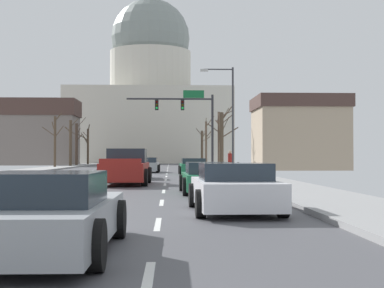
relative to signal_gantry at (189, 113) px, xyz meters
name	(u,v)px	position (x,y,z in m)	size (l,w,h in m)	color
ground	(110,177)	(-5.44, -15.80, -5.22)	(20.00, 180.00, 0.20)	#4A4A4F
signal_gantry	(189,113)	(0.00, 0.00, 0.00)	(7.91, 0.41, 7.19)	#28282D
street_lamp_right	(228,110)	(2.43, -11.38, -0.61)	(2.40, 0.24, 7.52)	#333338
capitol_building	(150,99)	(-5.44, 56.09, 6.81)	(29.56, 22.41, 33.50)	beige
sedan_near_00	(147,165)	(-3.60, -4.71, -4.66)	(2.13, 4.59, 1.22)	#9EA3A8
sedan_near_01	(193,167)	(-0.01, -10.25, -4.68)	(2.14, 4.42, 1.18)	#1E7247
sedan_near_02	(135,169)	(-3.77, -17.58, -4.66)	(2.00, 4.35, 1.26)	#6B6056
pickup_truck_near_03	(126,169)	(-3.81, -24.14, -4.48)	(2.31, 5.42, 1.72)	maroon
sedan_near_04	(208,178)	(-0.31, -30.62, -4.70)	(2.07, 4.30, 1.14)	#1E7247
sedan_near_05	(234,189)	(-0.12, -37.52, -4.68)	(2.14, 4.40, 1.20)	silver
sedan_near_06	(47,215)	(-3.44, -43.28, -4.70)	(1.98, 4.52, 1.16)	#9EA3A8
sedan_oncoming_00	(118,163)	(-7.12, 7.87, -4.67)	(1.97, 4.25, 1.19)	black
sedan_oncoming_01	(125,162)	(-7.15, 17.73, -4.64)	(1.98, 4.32, 1.27)	#6B6056
flank_building_01	(33,132)	(-21.42, 30.56, -0.49)	(12.96, 7.06, 9.36)	slate
flank_building_02	(299,133)	(10.84, 3.14, -1.66)	(8.67, 7.42, 7.08)	tan
bare_tree_00	(222,140)	(2.66, -3.67, -2.54)	(1.80, 1.42, 5.60)	#4C3D2D
bare_tree_01	(77,143)	(-13.86, 22.75, -2.27)	(2.66, 2.22, 6.25)	#423328
bare_tree_02	(202,146)	(3.35, 37.85, -2.38)	(2.22, 1.93, 5.61)	#4C3D2D
bare_tree_03	(88,145)	(-13.68, 31.37, -2.32)	(2.04, 1.95, 5.74)	#4C3D2D
bare_tree_04	(219,136)	(3.53, 8.74, -1.78)	(2.96, 2.09, 6.16)	#423328
bare_tree_05	(71,142)	(-13.83, 18.08, -2.21)	(1.58, 2.12, 5.77)	#4C3D2D
bare_tree_06	(206,142)	(2.63, 16.05, -2.20)	(1.11, 2.61, 5.95)	brown
bare_tree_07	(55,140)	(-14.30, 11.10, -2.12)	(2.45, 1.22, 5.96)	#4C3D2D
pedestrian_00	(230,160)	(2.79, -9.28, -4.21)	(0.35, 0.34, 1.62)	black
bicycle_parked	(238,170)	(2.61, -15.55, -4.75)	(0.12, 1.77, 0.85)	black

